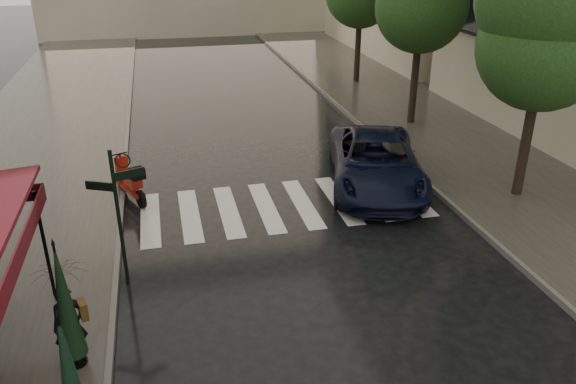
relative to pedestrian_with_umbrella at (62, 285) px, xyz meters
name	(u,v)px	position (x,y,z in m)	size (l,w,h in m)	color
ground	(195,369)	(2.00, -0.55, -1.70)	(120.00, 120.00, 0.00)	black
sidewalk_near	(36,151)	(-2.50, 11.45, -1.64)	(6.00, 60.00, 0.12)	#38332D
sidewalk_far	(428,122)	(12.25, 11.45, -1.64)	(5.50, 60.00, 0.12)	#38332D
curb_near	(127,144)	(0.55, 11.45, -1.63)	(0.12, 60.00, 0.16)	#595651
curb_far	(362,127)	(9.45, 11.45, -1.63)	(0.12, 60.00, 0.16)	#595651
crosswalk	(285,205)	(4.97, 5.45, -1.70)	(7.85, 3.20, 0.01)	silver
signpost	(118,208)	(0.80, 2.45, 0.13)	(1.17, 0.29, 3.10)	black
tree_near	(552,4)	(11.60, 4.45, 3.62)	(3.80, 3.80, 7.99)	black
pedestrian_with_umbrella	(62,285)	(0.00, 0.00, 0.00)	(1.14, 1.15, 2.38)	black
scooter	(131,182)	(0.84, 6.76, -1.14)	(0.97, 1.74, 1.22)	black
parked_car	(376,162)	(7.91, 6.15, -0.93)	(2.56, 5.56, 1.55)	black
parasol_back	(64,301)	(0.00, -0.05, -0.28)	(0.45, 0.45, 2.43)	black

